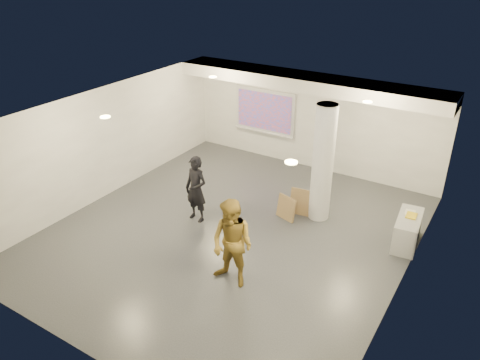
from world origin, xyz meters
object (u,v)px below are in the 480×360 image
Objects in this scene: column at (323,164)px; credenza at (407,231)px; woman at (196,189)px; man at (232,244)px; projection_screen at (265,112)px.

column is 2.50m from credenza.
column is at bearing 172.53° from credenza.
man reaches higher than woman.
column is at bearing -40.56° from projection_screen.
column reaches higher than man.
column is 1.76× the size of woman.
projection_screen reaches higher than man.
projection_screen is 6.08m from credenza.
man is at bearing -97.66° from column.
column is 3.45m from man.
projection_screen is 1.10× the size of man.
woman is (-4.79, -1.68, 0.50)m from credenza.
projection_screen reaches higher than credenza.
projection_screen is (-3.10, 2.65, 0.03)m from column.
man is at bearing -32.77° from woman.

